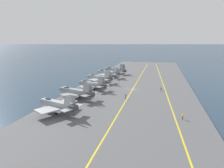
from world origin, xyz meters
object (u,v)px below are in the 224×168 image
parked_jet_fifth (108,73)px  parked_jet_sixth (115,70)px  parked_jet_nearest (57,104)px  crew_brown_vest (126,96)px  parked_jet_third (92,84)px  parked_jet_fourth (99,78)px  crew_yellow_vest (183,116)px  crew_red_vest (161,89)px  parked_jet_second (75,92)px

parked_jet_fifth → parked_jet_sixth: (13.34, -1.08, -0.20)m
parked_jet_nearest → crew_brown_vest: bearing=-41.3°
parked_jet_third → parked_jet_nearest: bearing=179.3°
parked_jet_sixth → crew_brown_vest: size_ratio=9.51×
parked_jet_fourth → crew_yellow_vest: parked_jet_fourth is taller
crew_yellow_vest → crew_red_vest: (30.18, 5.79, 0.01)m
parked_jet_nearest → parked_jet_fourth: (44.45, 1.01, -0.22)m
crew_brown_vest → parked_jet_sixth: bearing=17.1°
crew_yellow_vest → crew_red_vest: size_ratio=0.99×
parked_jet_second → crew_red_vest: parked_jet_second is taller
parked_jet_nearest → crew_red_vest: bearing=-41.4°
parked_jet_nearest → parked_jet_sixth: 72.46m
parked_jet_fourth → crew_yellow_vest: bearing=-138.2°
parked_jet_sixth → parked_jet_second: bearing=178.3°
crew_red_vest → parked_jet_fourth: bearing=70.8°
parked_jet_second → crew_yellow_vest: parked_jet_second is taller
parked_jet_fourth → crew_red_vest: 32.59m
parked_jet_nearest → parked_jet_sixth: parked_jet_sixth is taller
parked_jet_second → parked_jet_fourth: 29.20m
parked_jet_second → crew_brown_vest: bearing=-77.1°
parked_jet_nearest → parked_jet_second: parked_jet_nearest is taller
parked_jet_third → crew_brown_vest: 19.57m
parked_jet_sixth → crew_yellow_vest: parked_jet_sixth is taller
parked_jet_second → parked_jet_fourth: parked_jet_fourth is taller
crew_red_vest → crew_yellow_vest: bearing=-169.1°
parked_jet_second → crew_yellow_vest: (-11.66, -36.53, -1.63)m
parked_jet_second → parked_jet_sixth: 57.23m
crew_yellow_vest → crew_brown_vest: size_ratio=0.97×
parked_jet_sixth → crew_yellow_vest: 77.17m
parked_jet_second → parked_jet_third: (14.22, -1.36, -0.21)m
parked_jet_sixth → parked_jet_fourth: bearing=176.4°
parked_jet_sixth → parked_jet_fifth: bearing=175.4°
parked_jet_third → parked_jet_fifth: (29.64, 0.70, 0.29)m
parked_jet_nearest → crew_brown_vest: size_ratio=8.60×
parked_jet_second → parked_jet_sixth: bearing=-1.7°
crew_brown_vest → crew_red_vest: crew_brown_vest is taller
parked_jet_second → crew_red_vest: size_ratio=9.90×
parked_jet_nearest → parked_jet_fifth: bearing=0.3°
parked_jet_second → crew_brown_vest: size_ratio=9.65×
parked_jet_second → parked_jet_third: bearing=-5.4°
parked_jet_fifth → crew_yellow_vest: size_ratio=9.42×
parked_jet_fourth → parked_jet_second: bearing=-180.0°
crew_yellow_vest → parked_jet_nearest: bearing=95.8°
parked_jet_sixth → parked_jet_third: bearing=179.5°
crew_red_vest → parked_jet_sixth: bearing=36.9°
parked_jet_fifth → crew_brown_vest: 43.40m
parked_jet_nearest → parked_jet_second: size_ratio=0.89×
parked_jet_third → parked_jet_fourth: bearing=5.2°
parked_jet_nearest → parked_jet_sixth: bearing=-0.6°
parked_jet_fifth → crew_brown_vest: bearing=-156.3°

